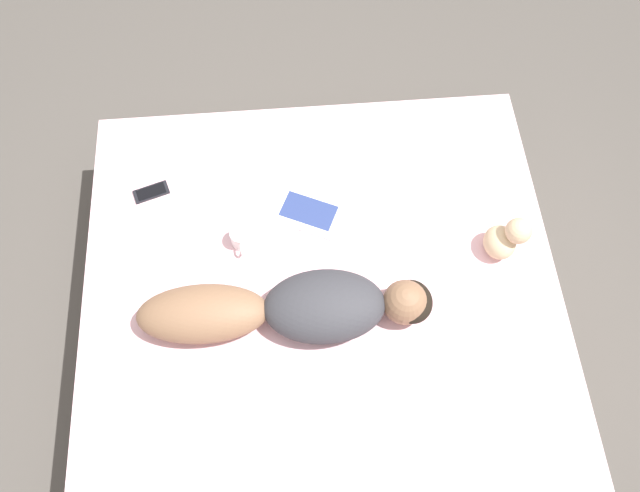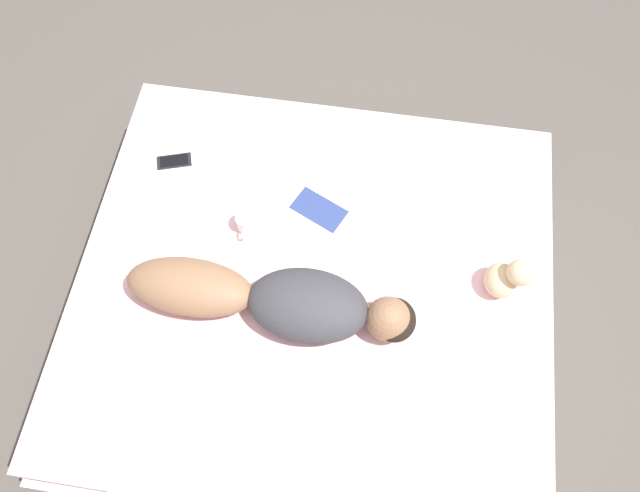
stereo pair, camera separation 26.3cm
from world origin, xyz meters
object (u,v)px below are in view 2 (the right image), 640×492
Objects in this scene: coffee_mug at (247,222)px; person at (276,300)px; cell_phone at (174,161)px; open_magazine at (331,194)px.

person is at bearing 29.03° from coffee_mug.
person reaches higher than cell_phone.
open_magazine is 3.92× the size of coffee_mug.
open_magazine is (-0.57, 0.14, -0.09)m from person.
person is 0.88m from cell_phone.
person reaches higher than open_magazine.
cell_phone is (-0.28, -0.40, -0.04)m from coffee_mug.
cell_phone is at bearing -124.93° from coffee_mug.
person is 9.09× the size of coffee_mug.
coffee_mug is 0.49m from cell_phone.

